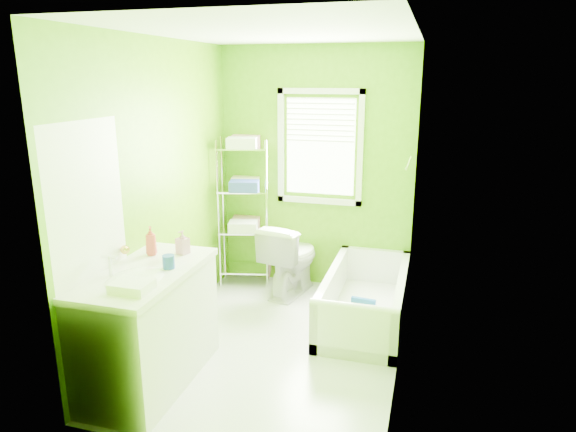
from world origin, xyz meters
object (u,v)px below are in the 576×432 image
(bathtub, at_px, (365,305))
(vanity, at_px, (149,324))
(wire_shelf_unit, at_px, (246,195))
(toilet, at_px, (291,258))

(bathtub, height_order, vanity, vanity)
(vanity, bearing_deg, wire_shelf_unit, 89.63)
(vanity, distance_m, wire_shelf_unit, 2.15)
(vanity, bearing_deg, toilet, 73.30)
(bathtub, distance_m, wire_shelf_unit, 1.77)
(toilet, bearing_deg, vanity, 85.25)
(toilet, bearing_deg, wire_shelf_unit, -4.87)
(toilet, distance_m, vanity, 2.00)
(toilet, relative_size, vanity, 0.66)
(bathtub, bearing_deg, vanity, -134.60)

